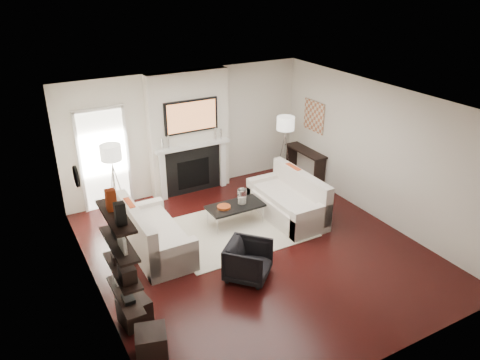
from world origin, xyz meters
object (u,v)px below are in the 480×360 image
loveseat_right_base (286,208)px  ottoman_near (135,311)px  armchair (248,259)px  loveseat_left_base (157,241)px  coffee_table (235,206)px  lamp_left_shade (111,153)px  lamp_right_shade (286,123)px

loveseat_right_base → ottoman_near: bearing=-157.3°
armchair → loveseat_left_base: bearing=83.2°
coffee_table → ottoman_near: 3.14m
coffee_table → loveseat_left_base: bearing=-173.9°
loveseat_left_base → coffee_table: size_ratio=1.64×
lamp_left_shade → ottoman_near: bearing=-101.4°
coffee_table → ottoman_near: coffee_table is taller
lamp_left_shade → ottoman_near: (-0.62, -3.07, -1.25)m
armchair → lamp_right_shade: bearing=4.7°
loveseat_left_base → lamp_right_shade: (3.62, 1.37, 1.24)m
coffee_table → lamp_right_shade: 2.50m
loveseat_right_base → coffee_table: (-1.04, 0.25, 0.19)m
loveseat_right_base → ottoman_near: size_ratio=4.50×
armchair → lamp_left_shade: 3.39m
lamp_left_shade → loveseat_left_base: bearing=-79.2°
loveseat_left_base → lamp_left_shade: lamp_left_shade is taller
lamp_right_shade → lamp_left_shade: bearing=178.4°
armchair → loveseat_right_base: bearing=-3.7°
loveseat_left_base → lamp_left_shade: bearing=100.8°
loveseat_left_base → lamp_left_shade: size_ratio=4.50×
lamp_right_shade → ottoman_near: (-4.52, -2.96, -1.25)m
armchair → ottoman_near: (-1.95, -0.15, -0.15)m
loveseat_right_base → lamp_right_shade: 2.10m
armchair → lamp_left_shade: size_ratio=1.73×
coffee_table → ottoman_near: (-2.59, -1.77, -0.20)m
ottoman_near → lamp_right_shade: bearing=33.2°
armchair → lamp_right_shade: lamp_right_shade is taller
loveseat_right_base → coffee_table: 1.09m
loveseat_left_base → loveseat_right_base: size_ratio=1.00×
lamp_left_shade → lamp_right_shade: size_ratio=1.00×
loveseat_left_base → ottoman_near: 1.83m
loveseat_left_base → armchair: armchair is taller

